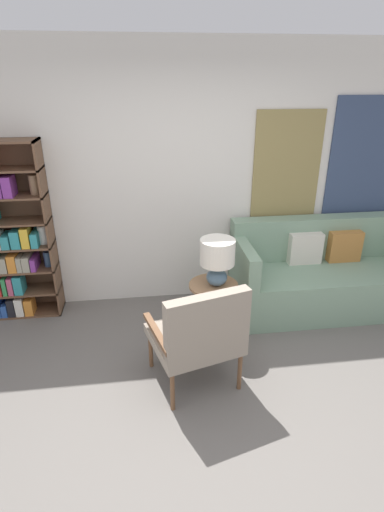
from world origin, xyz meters
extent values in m
plane|color=#66605B|center=(0.00, 0.00, 0.00)|extent=(14.00, 14.00, 0.00)
cube|color=silver|center=(0.00, 2.03, 1.35)|extent=(6.40, 0.06, 2.70)
cube|color=olive|center=(1.13, 1.99, 1.47)|extent=(0.73, 0.02, 1.15)
cube|color=#334260|center=(2.05, 1.99, 1.48)|extent=(0.91, 0.02, 1.38)
cube|color=brown|center=(-1.34, 1.85, 0.91)|extent=(0.02, 0.30, 1.82)
cube|color=brown|center=(-1.70, 1.85, 0.01)|extent=(0.73, 0.30, 0.02)
cube|color=brown|center=(-1.70, 2.00, 0.91)|extent=(0.73, 0.01, 1.82)
cube|color=brown|center=(-1.70, 1.85, 0.27)|extent=(0.73, 0.30, 0.02)
cube|color=#2D56A8|center=(-1.96, 1.81, 0.11)|extent=(0.05, 0.19, 0.19)
cube|color=#2D56A8|center=(-1.90, 1.80, 0.09)|extent=(0.06, 0.18, 0.13)
cube|color=black|center=(-1.83, 1.83, 0.12)|extent=(0.07, 0.25, 0.20)
cube|color=silver|center=(-1.75, 1.84, 0.12)|extent=(0.08, 0.25, 0.20)
cube|color=orange|center=(-1.65, 1.79, 0.11)|extent=(0.08, 0.17, 0.18)
cube|color=brown|center=(-1.70, 1.85, 0.52)|extent=(0.73, 0.30, 0.02)
cube|color=red|center=(-1.92, 1.84, 0.35)|extent=(0.07, 0.25, 0.15)
cube|color=#338C4C|center=(-1.85, 1.83, 0.37)|extent=(0.04, 0.24, 0.19)
cube|color=#B24C6B|center=(-1.79, 1.83, 0.37)|extent=(0.05, 0.23, 0.19)
cube|color=teal|center=(-1.72, 1.80, 0.38)|extent=(0.08, 0.18, 0.20)
cube|color=brown|center=(-1.70, 1.85, 0.78)|extent=(0.73, 0.30, 0.02)
cube|color=gray|center=(-1.82, 1.82, 0.61)|extent=(0.08, 0.22, 0.16)
cube|color=orange|center=(-1.73, 1.80, 0.62)|extent=(0.08, 0.19, 0.18)
cube|color=gray|center=(-1.66, 1.83, 0.61)|extent=(0.05, 0.24, 0.16)
cube|color=gray|center=(-1.60, 1.84, 0.61)|extent=(0.07, 0.25, 0.16)
cube|color=#7A338C|center=(-1.53, 1.83, 0.60)|extent=(0.05, 0.24, 0.13)
cylinder|color=#334C6B|center=(-1.41, 1.85, 0.61)|extent=(0.08, 0.08, 0.16)
cube|color=brown|center=(-1.70, 1.85, 1.04)|extent=(0.73, 0.30, 0.02)
cube|color=teal|center=(-1.75, 1.82, 0.86)|extent=(0.08, 0.22, 0.13)
cube|color=teal|center=(-1.66, 1.83, 0.88)|extent=(0.09, 0.23, 0.18)
cube|color=gold|center=(-1.56, 1.81, 0.89)|extent=(0.08, 0.19, 0.20)
cube|color=teal|center=(-1.48, 1.83, 0.86)|extent=(0.07, 0.25, 0.14)
cylinder|color=white|center=(-1.42, 1.85, 0.89)|extent=(0.09, 0.09, 0.19)
cube|color=brown|center=(-1.70, 1.85, 1.29)|extent=(0.73, 0.30, 0.02)
cube|color=brown|center=(-1.70, 1.85, 1.55)|extent=(0.73, 0.30, 0.02)
cube|color=#7A338C|center=(-1.71, 1.83, 1.40)|extent=(0.05, 0.24, 0.19)
cube|color=#7A338C|center=(-1.64, 1.81, 1.40)|extent=(0.08, 0.20, 0.20)
cylinder|color=#8C6B4C|center=(-1.42, 1.85, 1.40)|extent=(0.10, 0.10, 0.19)
cylinder|color=brown|center=(0.16, 0.93, 0.18)|extent=(0.04, 0.04, 0.36)
cylinder|color=brown|center=(-0.40, 0.78, 0.18)|extent=(0.04, 0.04, 0.36)
cylinder|color=brown|center=(0.30, 0.40, 0.18)|extent=(0.04, 0.04, 0.36)
cylinder|color=brown|center=(-0.26, 0.25, 0.18)|extent=(0.04, 0.04, 0.36)
cube|color=gray|center=(-0.05, 0.59, 0.40)|extent=(0.80, 0.78, 0.08)
cube|color=gray|center=(0.02, 0.34, 0.69)|extent=(0.66, 0.27, 0.50)
cube|color=brown|center=(0.25, 0.67, 0.54)|extent=(0.20, 0.56, 0.04)
cube|color=brown|center=(-0.35, 0.51, 0.54)|extent=(0.20, 0.56, 0.04)
cube|color=gray|center=(1.54, 1.53, 0.24)|extent=(2.01, 0.83, 0.47)
cube|color=gray|center=(1.54, 1.85, 0.71)|extent=(2.01, 0.20, 0.47)
cube|color=gray|center=(0.60, 1.53, 0.64)|extent=(0.12, 0.83, 0.33)
cube|color=beige|center=(1.32, 1.70, 0.64)|extent=(0.36, 0.12, 0.34)
cube|color=#B27538|center=(1.77, 1.70, 0.64)|extent=(0.36, 0.12, 0.34)
cylinder|color=#99704C|center=(0.22, 1.19, 0.54)|extent=(0.47, 0.47, 0.02)
cylinder|color=#99704C|center=(0.22, 1.33, 0.27)|extent=(0.03, 0.03, 0.53)
cylinder|color=#99704C|center=(0.10, 1.12, 0.27)|extent=(0.03, 0.03, 0.53)
cylinder|color=#99704C|center=(0.34, 1.12, 0.27)|extent=(0.03, 0.03, 0.53)
ellipsoid|color=slate|center=(0.25, 1.18, 0.64)|extent=(0.19, 0.19, 0.16)
cylinder|color=tan|center=(0.25, 1.18, 0.75)|extent=(0.02, 0.02, 0.06)
cylinder|color=white|center=(0.25, 1.18, 0.89)|extent=(0.32, 0.32, 0.24)
camera|label=1|loc=(-0.41, -2.06, 2.35)|focal=28.00mm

